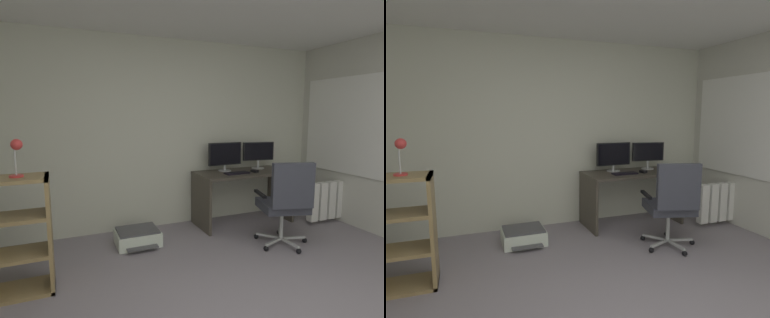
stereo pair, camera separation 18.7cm
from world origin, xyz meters
TOP-DOWN VIEW (x-y plane):
  - wall_back at (0.00, 2.85)m, footprint 4.92×0.10m
  - window_pane at (2.46, 1.98)m, footprint 0.01×1.25m
  - window_frame at (2.45, 1.98)m, footprint 0.02×1.33m
  - desk at (1.14, 2.46)m, footprint 1.34×0.61m
  - monitor_main at (0.92, 2.59)m, footprint 0.51×0.18m
  - monitor_secondary at (1.47, 2.59)m, footprint 0.47×0.18m
  - keyboard at (0.97, 2.34)m, footprint 0.34×0.14m
  - computer_mouse at (1.25, 2.35)m, footprint 0.08×0.11m
  - office_chair at (1.13, 1.53)m, footprint 0.65×0.65m
  - desk_lamp at (-1.54, 1.66)m, footprint 0.12×0.11m
  - printer at (-0.42, 2.27)m, footprint 0.50×0.49m
  - radiator at (2.36, 1.98)m, footprint 0.90×0.10m

SIDE VIEW (x-z plane):
  - printer at x=-0.42m, z-range 0.00..0.18m
  - radiator at x=2.36m, z-range 0.06..0.59m
  - desk at x=1.14m, z-range 0.17..0.90m
  - office_chair at x=1.13m, z-range 0.05..1.07m
  - keyboard at x=0.97m, z-range 0.73..0.75m
  - computer_mouse at x=1.25m, z-range 0.73..0.77m
  - monitor_main at x=0.92m, z-range 0.76..1.16m
  - monitor_secondary at x=1.47m, z-range 0.78..1.16m
  - desk_lamp at x=-1.54m, z-range 1.07..1.38m
  - wall_back at x=0.00m, z-range 0.00..2.51m
  - window_pane at x=2.46m, z-range 0.75..2.00m
  - window_frame at x=2.45m, z-range 0.71..2.04m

